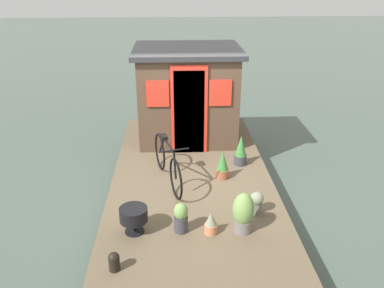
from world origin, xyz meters
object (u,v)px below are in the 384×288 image
at_px(potted_plant_basil, 211,223).
at_px(potted_plant_succulent, 223,166).
at_px(potted_plant_rosemary, 243,213).
at_px(bicycle, 167,162).
at_px(potted_plant_lavender, 241,151).
at_px(potted_plant_ivy, 257,202).
at_px(potted_plant_sage, 181,217).
at_px(charcoal_grill, 134,215).
at_px(mooring_bollard, 114,261).
at_px(houseboat_cabin, 188,94).

bearing_deg(potted_plant_basil, potted_plant_succulent, -12.36).
height_order(potted_plant_basil, potted_plant_rosemary, potted_plant_rosemary).
xyz_separation_m(bicycle, potted_plant_basil, (-1.53, -0.62, -0.22)).
distance_m(potted_plant_lavender, potted_plant_succulent, 0.66).
distance_m(potted_plant_ivy, potted_plant_sage, 1.24).
distance_m(potted_plant_succulent, charcoal_grill, 2.12).
xyz_separation_m(potted_plant_rosemary, potted_plant_succulent, (1.60, 0.10, -0.06)).
xyz_separation_m(bicycle, charcoal_grill, (-1.45, 0.46, -0.10)).
xyz_separation_m(potted_plant_basil, potted_plant_succulent, (1.63, -0.36, 0.08)).
distance_m(potted_plant_ivy, potted_plant_basil, 0.89).
xyz_separation_m(potted_plant_sage, mooring_bollard, (-0.77, 0.85, -0.09)).
bearing_deg(potted_plant_basil, houseboat_cabin, 3.06).
relative_size(potted_plant_ivy, charcoal_grill, 0.89).
height_order(potted_plant_ivy, potted_plant_lavender, potted_plant_lavender).
relative_size(potted_plant_basil, charcoal_grill, 0.85).
xyz_separation_m(potted_plant_lavender, mooring_bollard, (-2.85, 2.04, -0.15)).
bearing_deg(potted_plant_basil, charcoal_grill, 85.89).
relative_size(potted_plant_rosemary, charcoal_grill, 1.53).
bearing_deg(potted_plant_basil, potted_plant_lavender, -19.56).
xyz_separation_m(potted_plant_basil, charcoal_grill, (0.08, 1.09, 0.12)).
bearing_deg(potted_plant_ivy, potted_plant_basil, 123.21).
bearing_deg(mooring_bollard, potted_plant_basil, -61.08).
relative_size(potted_plant_rosemary, potted_plant_succulent, 1.20).
height_order(potted_plant_sage, potted_plant_succulent, potted_plant_succulent).
bearing_deg(mooring_bollard, potted_plant_succulent, -34.94).
distance_m(potted_plant_basil, potted_plant_rosemary, 0.48).
distance_m(houseboat_cabin, bicycle, 2.20).
relative_size(houseboat_cabin, charcoal_grill, 5.57).
height_order(potted_plant_ivy, potted_plant_succulent, potted_plant_succulent).
distance_m(bicycle, potted_plant_basil, 1.66).
bearing_deg(mooring_bollard, houseboat_cabin, -14.10).
distance_m(potted_plant_rosemary, potted_plant_succulent, 1.60).
distance_m(bicycle, potted_plant_ivy, 1.73).
distance_m(potted_plant_basil, charcoal_grill, 1.10).
bearing_deg(potted_plant_ivy, potted_plant_sage, 109.77).
distance_m(bicycle, potted_plant_succulent, 1.00).
bearing_deg(potted_plant_succulent, houseboat_cabin, 15.58).
bearing_deg(charcoal_grill, potted_plant_basil, -94.11).
xyz_separation_m(bicycle, potted_plant_rosemary, (-1.49, -1.08, -0.08)).
distance_m(potted_plant_ivy, potted_plant_rosemary, 0.55).
distance_m(houseboat_cabin, charcoal_grill, 3.70).
height_order(potted_plant_succulent, mooring_bollard, potted_plant_succulent).
relative_size(potted_plant_succulent, mooring_bollard, 1.97).
bearing_deg(potted_plant_sage, potted_plant_rosemary, -92.46).
bearing_deg(charcoal_grill, mooring_bollard, 166.77).
relative_size(potted_plant_basil, mooring_bollard, 1.30).
xyz_separation_m(potted_plant_rosemary, mooring_bollard, (-0.73, 1.73, -0.17)).
distance_m(potted_plant_ivy, mooring_bollard, 2.35).
distance_m(potted_plant_ivy, potted_plant_lavender, 1.66).
height_order(potted_plant_lavender, mooring_bollard, potted_plant_lavender).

